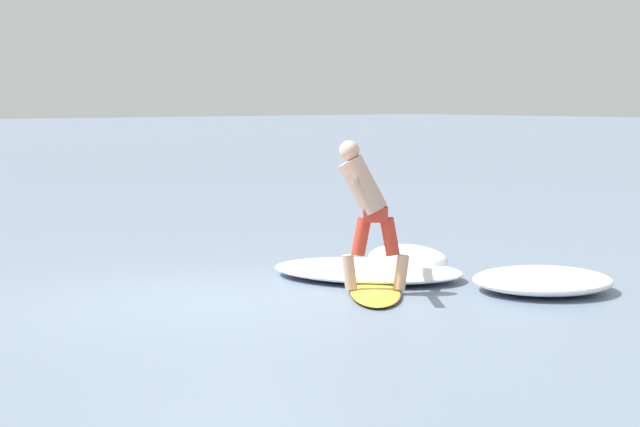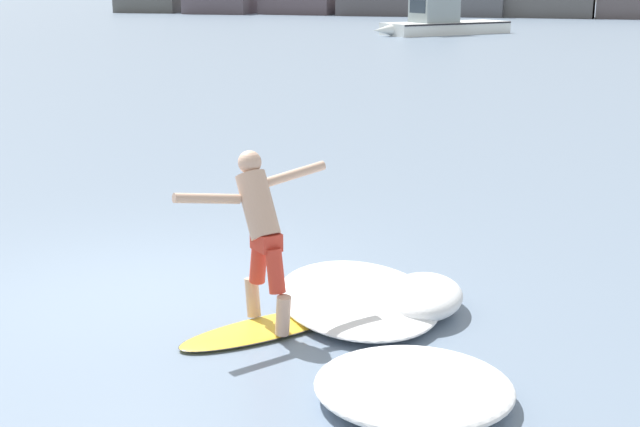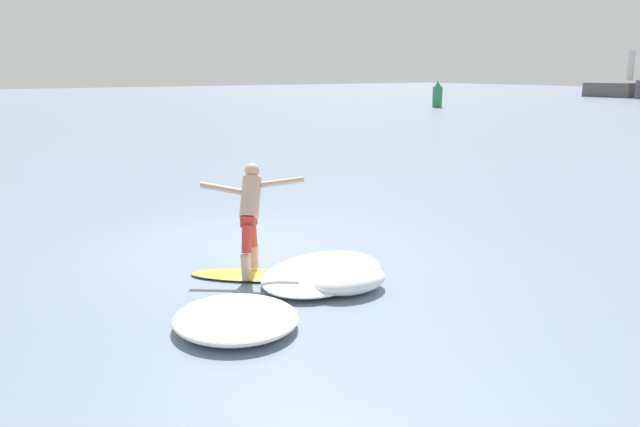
# 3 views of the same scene
# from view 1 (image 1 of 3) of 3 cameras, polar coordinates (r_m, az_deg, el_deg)

# --- Properties ---
(ground_plane) EXTENTS (200.00, 200.00, 0.00)m
(ground_plane) POSITION_cam_1_polar(r_m,az_deg,el_deg) (11.25, -5.35, -4.62)
(ground_plane) COLOR slate
(surfboard) EXTENTS (1.59, 1.75, 0.19)m
(surfboard) POSITION_cam_1_polar(r_m,az_deg,el_deg) (11.55, 2.95, -4.16)
(surfboard) COLOR yellow
(surfboard) RESTS_ON ground
(surfer) EXTENTS (1.09, 1.23, 1.60)m
(surfer) POSITION_cam_1_polar(r_m,az_deg,el_deg) (11.39, 2.42, 0.62)
(surfer) COLOR tan
(surfer) RESTS_ON surfboard
(wave_foam_at_tail) EXTENTS (1.70, 1.62, 0.25)m
(wave_foam_at_tail) POSITION_cam_1_polar(r_m,az_deg,el_deg) (11.93, 11.79, -3.51)
(wave_foam_at_tail) COLOR white
(wave_foam_at_tail) RESTS_ON ground
(wave_foam_at_nose) EXTENTS (2.44, 2.75, 0.18)m
(wave_foam_at_nose) POSITION_cam_1_polar(r_m,az_deg,el_deg) (12.56, 2.53, -3.04)
(wave_foam_at_nose) COLOR white
(wave_foam_at_nose) RESTS_ON ground
(wave_foam_beside) EXTENTS (0.82, 1.14, 0.33)m
(wave_foam_beside) POSITION_cam_1_polar(r_m,az_deg,el_deg) (13.00, 4.70, -2.41)
(wave_foam_beside) COLOR white
(wave_foam_beside) RESTS_ON ground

